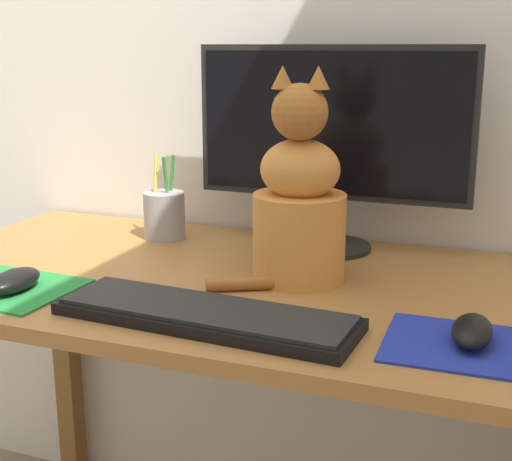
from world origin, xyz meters
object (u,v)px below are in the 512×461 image
computer_mouse_right (472,331)px  cat (299,203)px  monitor (332,136)px  keyboard (205,315)px  computer_mouse_left (14,281)px  pen_cup (164,215)px

computer_mouse_right → cat: bearing=148.4°
monitor → keyboard: (-0.07, -0.45, -0.22)m
computer_mouse_left → pen_cup: bearing=80.5°
cat → computer_mouse_right: bearing=-39.3°
computer_mouse_left → cat: 0.50m
pen_cup → keyboard: bearing=-55.3°
cat → pen_cup: size_ratio=2.07×
monitor → computer_mouse_right: 0.55m
computer_mouse_right → monitor: bearing=128.1°
monitor → cat: 0.23m
monitor → pen_cup: size_ratio=3.07×
monitor → keyboard: size_ratio=1.17×
monitor → computer_mouse_right: bearing=-51.9°
pen_cup → computer_mouse_left: bearing=-99.5°
monitor → pen_cup: 0.40m
keyboard → computer_mouse_right: computer_mouse_right is taller
cat → keyboard: bearing=-113.4°
computer_mouse_left → cat: size_ratio=0.30×
pen_cup → computer_mouse_right: bearing=-28.3°
monitor → computer_mouse_left: monitor is taller
computer_mouse_right → computer_mouse_left: bearing=-176.2°
computer_mouse_left → pen_cup: (0.07, 0.41, 0.03)m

